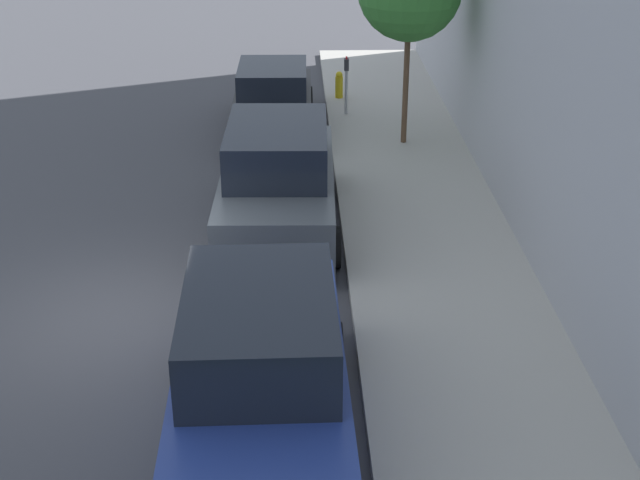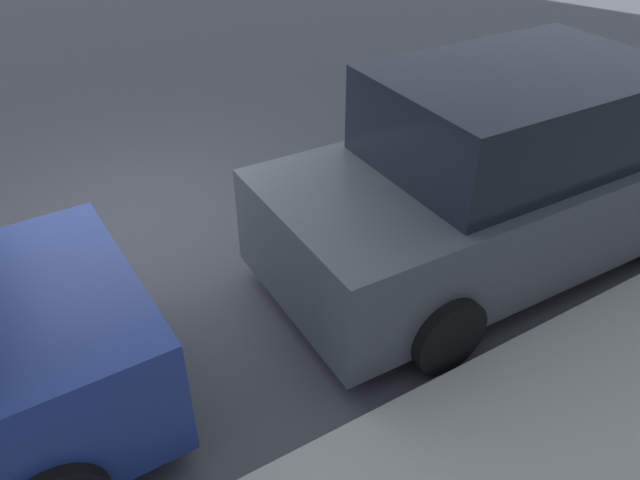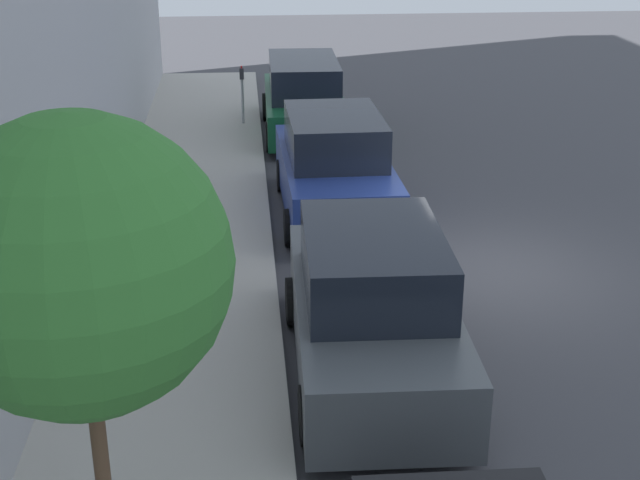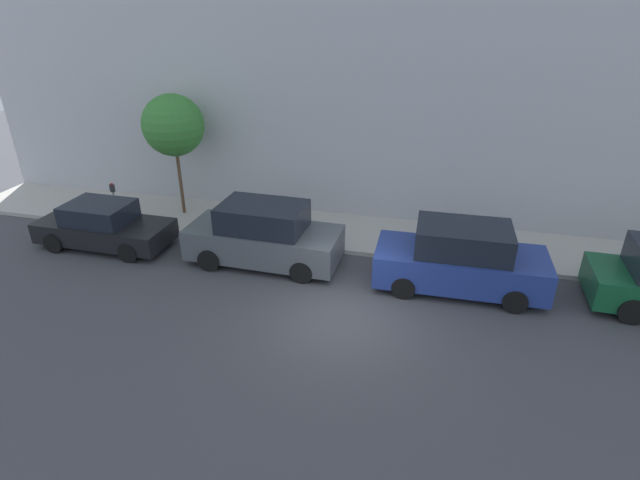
{
  "view_description": "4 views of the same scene",
  "coord_description": "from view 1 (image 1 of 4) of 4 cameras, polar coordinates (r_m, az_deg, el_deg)",
  "views": [
    {
      "loc": [
        2.67,
        -11.63,
        6.83
      ],
      "look_at": [
        3.04,
        0.51,
        1.0
      ],
      "focal_mm": 50.0,
      "sensor_mm": 36.0,
      "label": 1
    },
    {
      "loc": [
        5.91,
        -1.21,
        3.83
      ],
      "look_at": [
        2.45,
        0.92,
        1.0
      ],
      "focal_mm": 35.0,
      "sensor_mm": 36.0,
      "label": 2
    },
    {
      "loc": [
        3.94,
        13.24,
        6.08
      ],
      "look_at": [
        2.85,
        0.84,
        1.0
      ],
      "focal_mm": 50.0,
      "sensor_mm": 36.0,
      "label": 3
    },
    {
      "loc": [
        -10.88,
        -2.05,
        7.7
      ],
      "look_at": [
        2.36,
        1.25,
        1.0
      ],
      "focal_mm": 28.0,
      "sensor_mm": 36.0,
      "label": 4
    }
  ],
  "objects": [
    {
      "name": "parked_suv_second",
      "position": [
        10.53,
        -3.81,
        -8.5
      ],
      "size": [
        2.08,
        4.83,
        1.98
      ],
      "color": "navy",
      "rests_on": "ground_plane"
    },
    {
      "name": "parked_sedan_fourth",
      "position": [
        21.26,
        -3.03,
        8.9
      ],
      "size": [
        1.92,
        4.53,
        1.54
      ],
      "color": "black",
      "rests_on": "ground_plane"
    },
    {
      "name": "parked_suv_third",
      "position": [
        15.84,
        -2.71,
        3.74
      ],
      "size": [
        2.08,
        4.85,
        1.98
      ],
      "color": "#4C5156",
      "rests_on": "ground_plane"
    },
    {
      "name": "ground_plane",
      "position": [
        13.75,
        -12.74,
        -4.86
      ],
      "size": [
        60.0,
        60.0,
        0.0
      ],
      "primitive_type": "plane",
      "color": "#424247"
    },
    {
      "name": "fire_hydrant",
      "position": [
        23.41,
        1.23,
        9.91
      ],
      "size": [
        0.2,
        0.2,
        0.69
      ],
      "color": "gold",
      "rests_on": "sidewalk"
    },
    {
      "name": "sidewalk",
      "position": [
        13.65,
        8.38,
        -4.33
      ],
      "size": [
        3.01,
        32.0,
        0.15
      ],
      "color": "#B2ADA3",
      "rests_on": "ground_plane"
    },
    {
      "name": "parking_meter_far",
      "position": [
        21.93,
        1.69,
        10.26
      ],
      "size": [
        0.11,
        0.15,
        1.42
      ],
      "color": "#ADADB2",
      "rests_on": "sidewalk"
    }
  ]
}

